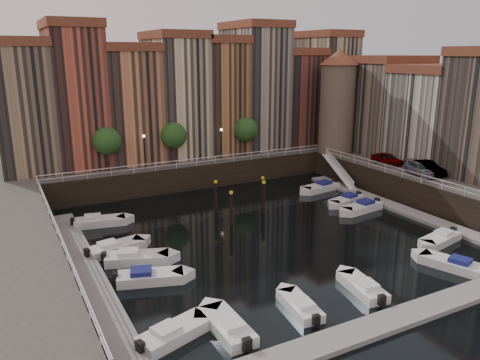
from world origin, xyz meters
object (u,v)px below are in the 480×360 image
boat_left_2 (136,258)px  gangway (338,169)px  mooring_pilings (244,199)px  corner_tower (337,100)px  car_c (421,170)px  boat_left_1 (149,277)px  car_b (427,169)px  car_a (387,159)px  boat_left_0 (173,333)px

boat_left_2 → gangway: bearing=40.6°
mooring_pilings → boat_left_2: (-13.25, -6.29, -1.24)m
mooring_pilings → gangway: bearing=15.9°
corner_tower → car_c: (0.52, -14.44, -6.51)m
mooring_pilings → boat_left_1: 16.67m
car_b → car_c: car_b is taller
mooring_pilings → boat_left_1: mooring_pilings is taller
gangway → boat_left_1: 33.03m
gangway → car_a: 6.11m
corner_tower → car_c: 15.85m
boat_left_1 → car_b: bearing=24.9°
gangway → boat_left_2: (-29.53, -10.94, -1.51)m
mooring_pilings → car_a: bearing=0.7°
corner_tower → boat_left_0: size_ratio=2.73×
boat_left_0 → boat_left_1: (0.84, 7.61, 0.01)m
corner_tower → mooring_pilings: corner_tower is taller
gangway → boat_left_2: size_ratio=1.55×
gangway → mooring_pilings: 16.93m
boat_left_0 → car_c: bearing=2.1°
corner_tower → car_a: (0.95, -8.90, -6.50)m
car_a → car_c: 5.56m
mooring_pilings → car_b: (20.36, -5.55, 2.12)m
boat_left_0 → corner_tower: bearing=20.8°
boat_left_0 → boat_left_1: boat_left_1 is taller
gangway → car_c: size_ratio=1.78×
gangway → boat_left_0: 37.71m
boat_left_1 → boat_left_2: (0.06, 3.67, 0.02)m
boat_left_0 → car_c: car_c is taller
boat_left_2 → boat_left_0: bearing=-74.3°
boat_left_0 → car_a: size_ratio=1.24×
corner_tower → car_c: size_ratio=2.95×
gangway → corner_tower: bearing=57.2°
gangway → boat_left_1: gangway is taller
mooring_pilings → boat_left_2: bearing=-154.6°
car_a → car_c: bearing=-101.6°
car_a → boat_left_0: bearing=-159.7°
car_c → car_b: bearing=-7.2°
corner_tower → gangway: corner_tower is taller
car_c → boat_left_1: bearing=-158.1°
boat_left_2 → car_c: car_c is taller
corner_tower → boat_left_1: size_ratio=2.65×
car_a → car_c: car_a is taller
car_b → boat_left_1: bearing=-165.3°
boat_left_2 → car_b: bearing=21.5°
corner_tower → boat_left_2: (-32.43, -15.44, -9.78)m
corner_tower → boat_left_1: 38.95m
boat_left_0 → car_b: 36.71m
boat_left_1 → mooring_pilings: bearing=54.3°
corner_tower → mooring_pilings: 22.90m
car_b → boat_left_0: bearing=-153.6°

